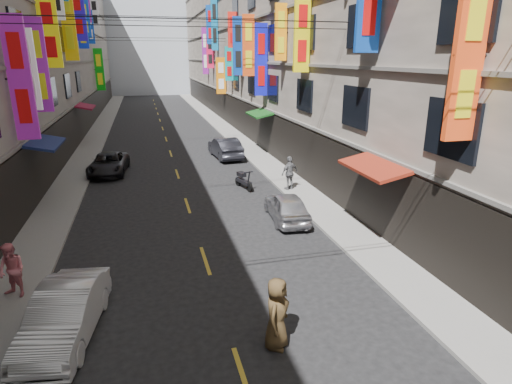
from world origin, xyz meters
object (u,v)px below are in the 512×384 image
car_right_far (225,148)px  car_right_mid (287,206)px  car_left_mid (65,314)px  pedestrian_rfar (290,173)px  pedestrian_crossing (277,313)px  pedestrian_lfar (12,271)px  scooter_far_right (243,181)px  car_left_far (109,164)px

car_right_far → car_right_mid: bearing=87.1°
car_left_mid → car_right_far: size_ratio=0.90×
car_right_mid → pedestrian_rfar: bearing=-106.3°
car_left_mid → pedestrian_crossing: pedestrian_crossing is taller
pedestrian_lfar → pedestrian_crossing: (6.75, -3.95, -0.02)m
scooter_far_right → car_left_far: 8.85m
car_left_far → pedestrian_crossing: bearing=-68.9°
car_left_far → car_right_mid: bearing=-46.0°
car_right_mid → car_right_far: size_ratio=0.83×
pedestrian_lfar → car_left_far: bearing=116.2°
car_right_mid → pedestrian_crossing: 8.61m
car_left_mid → car_right_far: (7.65, 18.96, 0.07)m
car_right_mid → pedestrian_crossing: pedestrian_crossing is taller
car_left_mid → pedestrian_lfar: pedestrian_lfar is taller
car_left_far → car_right_far: size_ratio=1.01×
scooter_far_right → pedestrian_rfar: size_ratio=0.99×
car_left_far → pedestrian_rfar: (9.47, -6.21, 0.40)m
car_right_mid → car_right_far: bearing=-84.1°
scooter_far_right → pedestrian_crossing: pedestrian_crossing is taller
scooter_far_right → car_left_far: (-7.23, 5.10, 0.17)m
pedestrian_rfar → pedestrian_crossing: size_ratio=0.97×
car_left_far → car_right_mid: 12.90m
car_left_far → pedestrian_lfar: bearing=-91.2°
scooter_far_right → car_left_far: car_left_far is taller
pedestrian_crossing → scooter_far_right: bearing=24.4°
scooter_far_right → pedestrian_crossing: (-2.19, -13.11, 0.48)m
pedestrian_crossing → car_left_mid: bearing=105.3°
car_right_mid → car_left_mid: bearing=42.9°
scooter_far_right → pedestrian_rfar: pedestrian_rfar is taller
car_right_mid → pedestrian_rfar: (1.47, 3.91, 0.39)m
car_right_far → pedestrian_rfar: 8.86m
car_right_far → pedestrian_rfar: size_ratio=2.46×
car_left_mid → pedestrian_crossing: (5.04, -1.70, 0.27)m
scooter_far_right → car_left_far: size_ratio=0.40×
scooter_far_right → pedestrian_lfar: pedestrian_lfar is taller
scooter_far_right → pedestrian_lfar: 12.81m
car_right_mid → car_right_far: (-0.35, 12.57, 0.10)m
car_right_mid → pedestrian_lfar: 10.56m
pedestrian_lfar → car_left_mid: bearing=-19.7°
scooter_far_right → pedestrian_rfar: (2.24, -1.12, 0.57)m
scooter_far_right → car_right_mid: size_ratio=0.49×
pedestrian_rfar → pedestrian_lfar: bearing=14.0°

